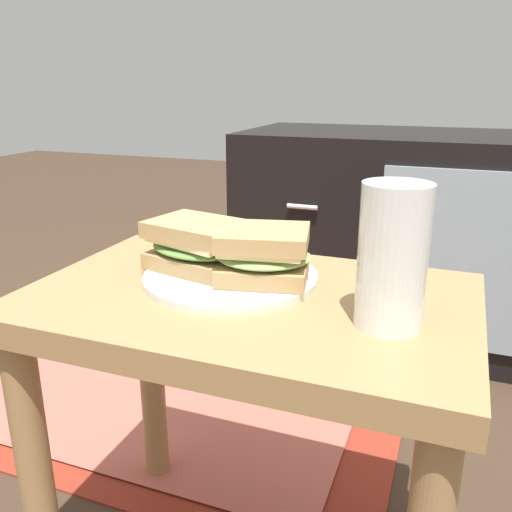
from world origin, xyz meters
name	(u,v)px	position (x,y,z in m)	size (l,w,h in m)	color
side_table	(248,357)	(0.00, 0.00, 0.37)	(0.56, 0.36, 0.46)	#A37A4C
tv_cabinet	(414,237)	(0.13, 0.95, 0.29)	(0.96, 0.46, 0.58)	black
area_rug	(151,396)	(-0.39, 0.36, 0.00)	(1.14, 0.65, 0.01)	maroon
plate	(231,277)	(-0.04, 0.03, 0.47)	(0.23, 0.23, 0.01)	silver
sandwich_front	(199,245)	(-0.09, 0.04, 0.50)	(0.16, 0.13, 0.07)	tan
sandwich_back	(264,254)	(0.01, 0.03, 0.50)	(0.14, 0.13, 0.07)	tan
beer_glass	(392,261)	(0.18, -0.03, 0.53)	(0.07, 0.07, 0.16)	silver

